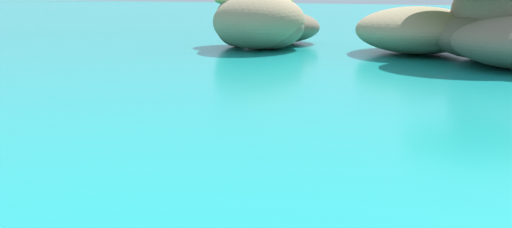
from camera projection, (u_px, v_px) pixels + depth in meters
islet_large at (492, 20)px, 54.57m from camera, size 24.26×22.24×8.42m
islet_small at (266, 23)px, 65.49m from camera, size 13.09×19.39×5.35m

